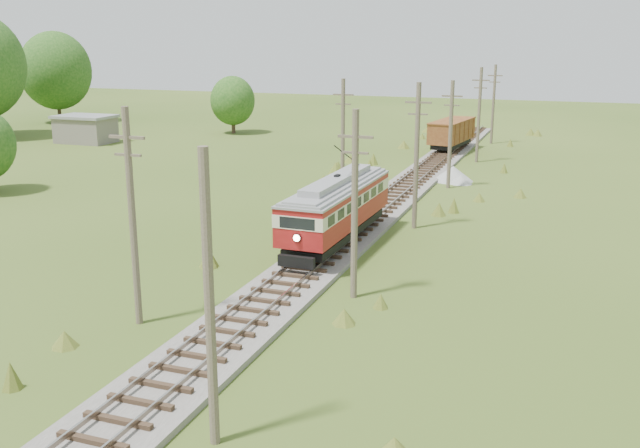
% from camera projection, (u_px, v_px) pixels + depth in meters
% --- Properties ---
extents(railbed_main, '(3.60, 96.00, 0.57)m').
position_uv_depth(railbed_main, '(378.00, 210.00, 48.35)').
color(railbed_main, '#605B54').
rests_on(railbed_main, ground).
extents(streetcar, '(2.95, 11.79, 5.36)m').
position_uv_depth(streetcar, '(337.00, 204.00, 39.89)').
color(streetcar, black).
rests_on(streetcar, ground).
extents(gondola, '(3.72, 8.58, 2.76)m').
position_uv_depth(gondola, '(452.00, 132.00, 73.73)').
color(gondola, black).
rests_on(gondola, ground).
extents(gravel_pile, '(3.44, 3.65, 1.25)m').
position_uv_depth(gravel_pile, '(454.00, 174.00, 58.93)').
color(gravel_pile, gray).
rests_on(gravel_pile, ground).
extents(utility_pole_r_1, '(0.30, 0.30, 8.80)m').
position_uv_depth(utility_pole_r_1, '(209.00, 303.00, 19.90)').
color(utility_pole_r_1, brown).
rests_on(utility_pole_r_1, ground).
extents(utility_pole_r_2, '(1.60, 0.30, 8.60)m').
position_uv_depth(utility_pole_r_2, '(355.00, 204.00, 31.64)').
color(utility_pole_r_2, brown).
rests_on(utility_pole_r_2, ground).
extents(utility_pole_r_3, '(1.60, 0.30, 9.00)m').
position_uv_depth(utility_pole_r_3, '(417.00, 155.00, 43.44)').
color(utility_pole_r_3, brown).
rests_on(utility_pole_r_3, ground).
extents(utility_pole_r_4, '(1.60, 0.30, 8.40)m').
position_uv_depth(utility_pole_r_4, '(450.00, 134.00, 55.39)').
color(utility_pole_r_4, brown).
rests_on(utility_pole_r_4, ground).
extents(utility_pole_r_5, '(1.60, 0.30, 8.90)m').
position_uv_depth(utility_pole_r_5, '(479.00, 114.00, 67.01)').
color(utility_pole_r_5, brown).
rests_on(utility_pole_r_5, ground).
extents(utility_pole_r_6, '(1.60, 0.30, 8.70)m').
position_uv_depth(utility_pole_r_6, '(493.00, 103.00, 78.92)').
color(utility_pole_r_6, brown).
rests_on(utility_pole_r_6, ground).
extents(utility_pole_l_a, '(1.60, 0.30, 9.00)m').
position_uv_depth(utility_pole_l_a, '(132.00, 216.00, 28.62)').
color(utility_pole_l_a, brown).
rests_on(utility_pole_l_a, ground).
extents(utility_pole_l_b, '(1.60, 0.30, 8.60)m').
position_uv_depth(utility_pole_l_b, '(343.00, 134.00, 54.22)').
color(utility_pole_l_b, brown).
rests_on(utility_pole_l_b, ground).
extents(tree_left_5, '(9.66, 9.66, 12.44)m').
position_uv_depth(tree_left_5, '(56.00, 71.00, 97.84)').
color(tree_left_5, '#38281C').
rests_on(tree_left_5, ground).
extents(tree_mid_a, '(5.46, 5.46, 7.03)m').
position_uv_depth(tree_mid_a, '(233.00, 101.00, 87.54)').
color(tree_mid_a, '#38281C').
rests_on(tree_mid_a, ground).
extents(shed, '(6.40, 4.40, 3.10)m').
position_uv_depth(shed, '(86.00, 129.00, 80.32)').
color(shed, slate).
rests_on(shed, ground).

